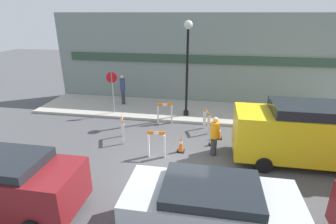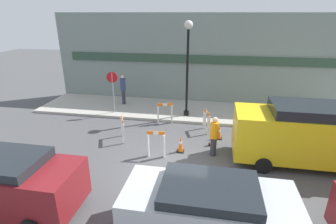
% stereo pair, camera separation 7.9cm
% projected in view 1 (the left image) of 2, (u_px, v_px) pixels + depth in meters
% --- Properties ---
extents(ground_plane, '(60.00, 60.00, 0.00)m').
position_uv_depth(ground_plane, '(174.00, 171.00, 9.68)').
color(ground_plane, '#4C4C4F').
extents(sidewalk_slab, '(18.00, 3.56, 0.14)m').
position_uv_depth(sidewalk_slab, '(190.00, 111.00, 15.44)').
color(sidewalk_slab, '#ADA89E').
rests_on(sidewalk_slab, ground_plane).
extents(storefront_facade, '(18.00, 0.22, 5.50)m').
position_uv_depth(storefront_facade, '(194.00, 60.00, 16.19)').
color(storefront_facade, gray).
rests_on(storefront_facade, ground_plane).
extents(streetlamp_post, '(0.44, 0.44, 5.00)m').
position_uv_depth(streetlamp_post, '(187.00, 57.00, 13.45)').
color(streetlamp_post, black).
rests_on(streetlamp_post, sidewalk_slab).
extents(stop_sign, '(0.59, 0.12, 2.33)m').
position_uv_depth(stop_sign, '(112.00, 86.00, 14.42)').
color(stop_sign, gray).
rests_on(stop_sign, sidewalk_slab).
extents(barricade_0, '(0.46, 0.84, 1.10)m').
position_uv_depth(barricade_0, '(123.00, 128.00, 11.86)').
color(barricade_0, white).
rests_on(barricade_0, ground_plane).
extents(barricade_1, '(0.71, 0.19, 1.14)m').
position_uv_depth(barricade_1, '(156.00, 144.00, 10.44)').
color(barricade_1, white).
rests_on(barricade_1, ground_plane).
extents(barricade_2, '(0.37, 0.76, 1.06)m').
position_uv_depth(barricade_2, '(207.00, 120.00, 12.76)').
color(barricade_2, white).
rests_on(barricade_2, ground_plane).
extents(barricade_3, '(0.79, 0.40, 1.12)m').
position_uv_depth(barricade_3, '(165.00, 113.00, 13.65)').
color(barricade_3, white).
rests_on(barricade_3, ground_plane).
extents(traffic_cone_0, '(0.30, 0.30, 0.49)m').
position_uv_depth(traffic_cone_0, '(213.00, 140.00, 11.51)').
color(traffic_cone_0, black).
rests_on(traffic_cone_0, ground_plane).
extents(traffic_cone_1, '(0.30, 0.30, 0.69)m').
position_uv_depth(traffic_cone_1, '(219.00, 132.00, 12.08)').
color(traffic_cone_1, black).
rests_on(traffic_cone_1, ground_plane).
extents(traffic_cone_2, '(0.30, 0.30, 0.73)m').
position_uv_depth(traffic_cone_2, '(181.00, 144.00, 10.92)').
color(traffic_cone_2, black).
rests_on(traffic_cone_2, ground_plane).
extents(person_worker, '(0.47, 0.47, 1.68)m').
position_uv_depth(person_worker, '(214.00, 135.00, 10.46)').
color(person_worker, '#33333D').
rests_on(person_worker, ground_plane).
extents(person_pedestrian, '(0.39, 0.39, 1.82)m').
position_uv_depth(person_pedestrian, '(123.00, 89.00, 16.00)').
color(person_pedestrian, '#33333D').
rests_on(person_pedestrian, sidewalk_slab).
extents(parked_car_0, '(4.39, 1.90, 1.79)m').
position_uv_depth(parked_car_0, '(5.00, 181.00, 7.46)').
color(parked_car_0, maroon).
rests_on(parked_car_0, ground_plane).
extents(parked_car_1, '(4.32, 2.00, 1.61)m').
position_uv_depth(parked_car_1, '(210.00, 207.00, 6.57)').
color(parked_car_1, '#B7BABF').
rests_on(parked_car_1, ground_plane).
extents(work_van, '(5.58, 2.10, 2.39)m').
position_uv_depth(work_van, '(311.00, 132.00, 9.76)').
color(work_van, yellow).
rests_on(work_van, ground_plane).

